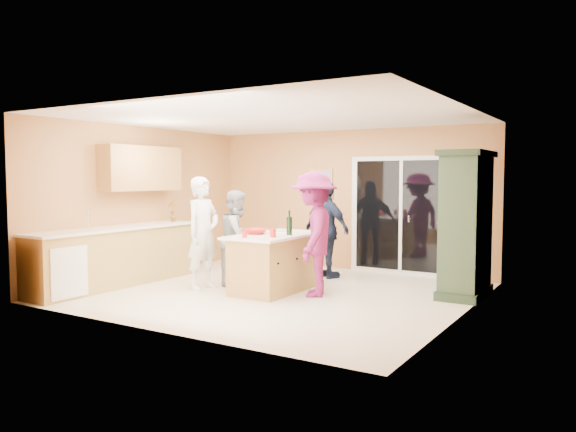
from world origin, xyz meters
The scene contains 22 objects.
floor centered at (0.00, 0.00, 0.00)m, with size 5.50×5.50×0.00m, color white.
ceiling centered at (0.00, 0.00, 2.60)m, with size 5.50×5.00×0.10m, color white.
wall_back centered at (0.00, 2.50, 1.30)m, with size 5.50×0.10×2.60m, color #EAAB60.
wall_front centered at (0.00, -2.50, 1.30)m, with size 5.50×0.10×2.60m, color #EAAB60.
wall_left centered at (-2.75, 0.00, 1.30)m, with size 0.10×5.00×2.60m, color #EAAB60.
wall_right centered at (2.75, 0.00, 1.30)m, with size 0.10×5.00×2.60m, color #EAAB60.
left_cabinet_run centered at (-2.45, -1.05, 0.46)m, with size 0.65×3.05×1.24m.
upper_cabinets centered at (-2.58, -0.20, 1.88)m, with size 0.35×1.60×0.75m, color #AD8A43.
sliding_door centered at (1.05, 2.46, 1.05)m, with size 1.90×0.07×2.10m.
framed_picture centered at (-0.55, 2.48, 1.60)m, with size 0.46×0.04×0.56m.
kitchen_island centered at (-0.07, 0.09, 0.41)m, with size 0.90×1.66×0.87m.
green_hutch centered at (2.49, 1.20, 1.03)m, with size 0.60×1.15×2.10m.
woman_white centered at (-1.11, -0.35, 0.87)m, with size 0.63×0.42×1.73m, color silver.
woman_grey centered at (-0.88, 0.22, 0.76)m, with size 0.74×0.58×1.52m, color #9C9C9F.
woman_navy centered at (0.08, 1.48, 0.83)m, with size 0.97×0.40×1.66m, color #1C233E.
woman_magenta centered at (0.59, 0.10, 0.91)m, with size 1.17×0.67×1.82m, color #801C4E.
serving_bowl centered at (-0.33, -0.05, 0.91)m, with size 0.33×0.33×0.08m, color red.
tulip_vase centered at (-2.45, 0.41, 1.13)m, with size 0.20×0.13×0.37m, color red.
tumbler_near centered at (0.15, -0.31, 0.93)m, with size 0.09×0.09×0.13m, color red.
tumbler_far centered at (-0.17, -0.56, 0.92)m, with size 0.07×0.07×0.10m, color red.
wine_bottle centered at (0.18, 0.09, 1.01)m, with size 0.08×0.08×0.37m.
white_plate centered at (-0.25, 0.48, 0.88)m, with size 0.25×0.25×0.02m, color silver.
Camera 1 is at (4.50, -7.01, 1.73)m, focal length 35.00 mm.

